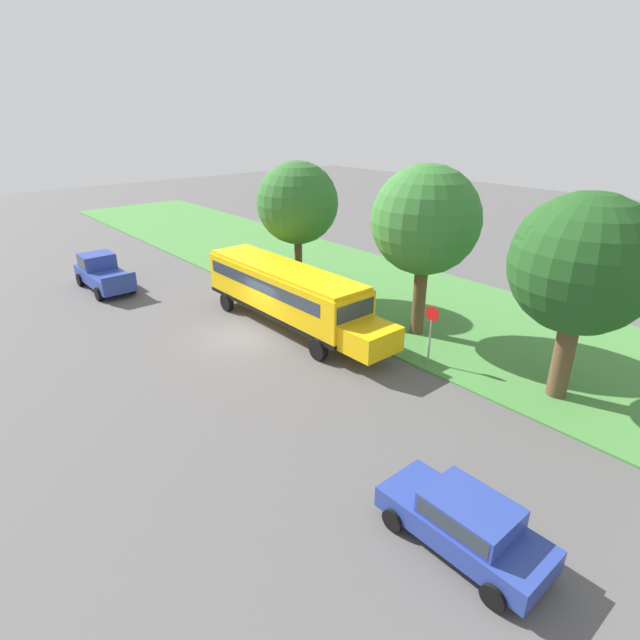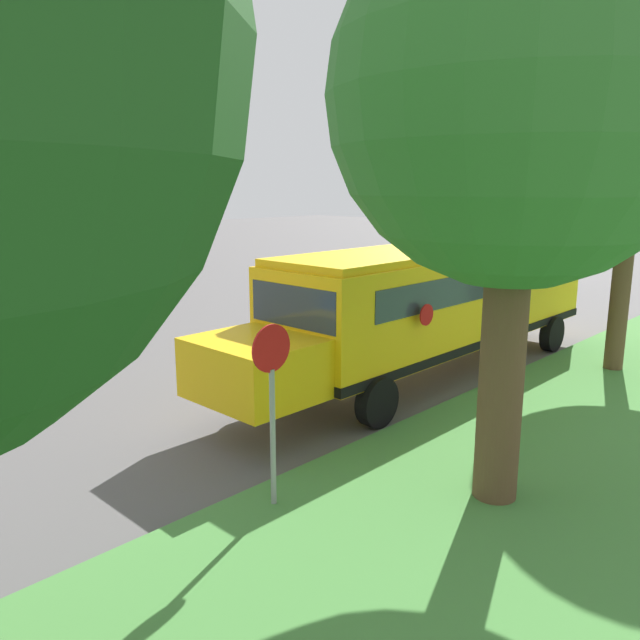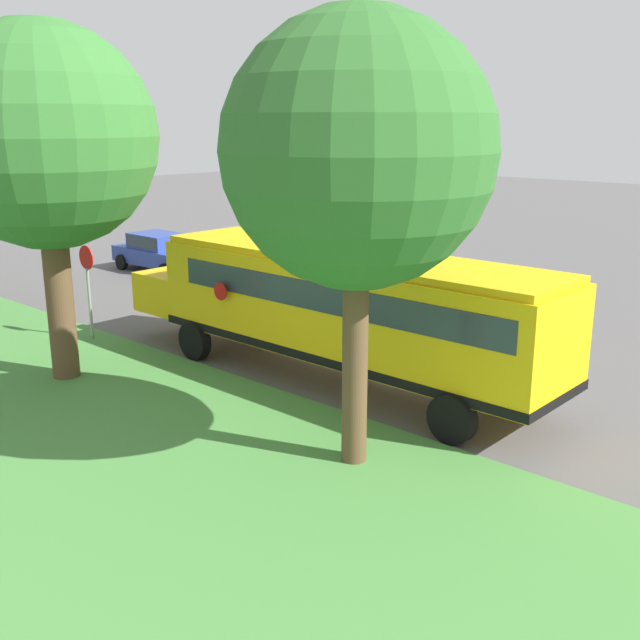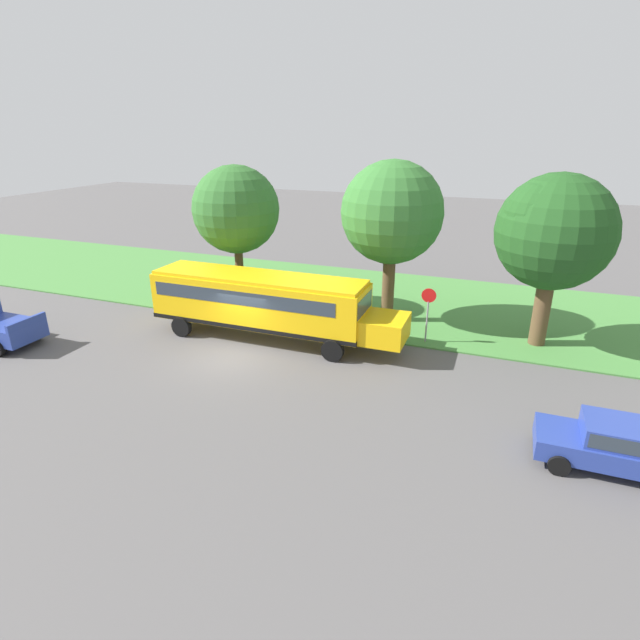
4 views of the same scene
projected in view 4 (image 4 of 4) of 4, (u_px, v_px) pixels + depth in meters
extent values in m
plane|color=#565454|center=(232.00, 356.00, 22.48)|extent=(120.00, 120.00, 0.00)
cube|color=#47843D|center=(313.00, 292.00, 31.18)|extent=(12.00, 80.00, 0.08)
cube|color=yellow|center=(259.00, 301.00, 23.86)|extent=(2.50, 10.50, 2.20)
cube|color=yellow|center=(385.00, 329.00, 22.00)|extent=(2.20, 1.90, 1.10)
cube|color=yellow|center=(258.00, 277.00, 23.43)|extent=(2.35, 10.29, 0.16)
cube|color=black|center=(260.00, 320.00, 24.21)|extent=(2.54, 10.54, 0.20)
cube|color=#2D3842|center=(253.00, 291.00, 23.79)|extent=(2.53, 9.24, 0.64)
cube|color=#2D3842|center=(364.00, 304.00, 21.96)|extent=(2.25, 0.12, 0.80)
cylinder|color=red|center=(326.00, 296.00, 24.09)|extent=(0.03, 0.44, 0.44)
cylinder|color=black|center=(350.00, 330.00, 24.06)|extent=(0.30, 1.00, 1.00)
cylinder|color=black|center=(332.00, 350.00, 21.88)|extent=(0.30, 1.00, 1.00)
cylinder|color=black|center=(210.00, 310.00, 26.67)|extent=(0.30, 1.00, 1.00)
cylinder|color=black|center=(182.00, 327.00, 24.50)|extent=(0.30, 1.00, 1.00)
cube|color=#283D93|center=(614.00, 450.00, 14.90)|extent=(1.80, 4.40, 0.64)
cube|color=#283D93|center=(624.00, 433.00, 14.63)|extent=(1.60, 2.20, 0.60)
cube|color=#2D3842|center=(624.00, 433.00, 14.62)|extent=(1.62, 2.02, 0.45)
cylinder|color=black|center=(559.00, 465.00, 14.73)|extent=(0.22, 0.64, 0.64)
cylinder|color=black|center=(555.00, 433.00, 16.30)|extent=(0.22, 0.64, 0.64)
cube|color=#283D93|center=(26.00, 322.00, 22.61)|extent=(2.00, 0.16, 0.36)
cylinder|color=black|center=(35.00, 332.00, 24.12)|extent=(0.28, 0.80, 0.80)
cylinder|color=brown|center=(240.00, 276.00, 27.60)|extent=(0.46, 0.46, 3.87)
sphere|color=#2D6628|center=(236.00, 210.00, 26.28)|extent=(4.60, 4.60, 4.60)
sphere|color=#2D6628|center=(231.00, 213.00, 26.53)|extent=(2.56, 2.56, 2.56)
cylinder|color=brown|center=(388.00, 287.00, 25.88)|extent=(0.64, 0.64, 3.84)
sphere|color=#33702D|center=(392.00, 212.00, 24.51)|extent=(5.07, 5.07, 5.07)
sphere|color=#33702D|center=(395.00, 210.00, 24.57)|extent=(3.62, 3.62, 3.62)
cylinder|color=brown|center=(542.00, 310.00, 23.05)|extent=(0.75, 0.75, 3.47)
sphere|color=#1E4C1C|center=(555.00, 232.00, 21.74)|extent=(5.10, 5.10, 5.10)
sphere|color=#1E4C1C|center=(544.00, 221.00, 21.39)|extent=(3.56, 3.56, 3.56)
cylinder|color=gray|center=(427.00, 323.00, 23.48)|extent=(0.08, 0.08, 2.10)
cylinder|color=red|center=(429.00, 296.00, 22.99)|extent=(0.03, 0.68, 0.68)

